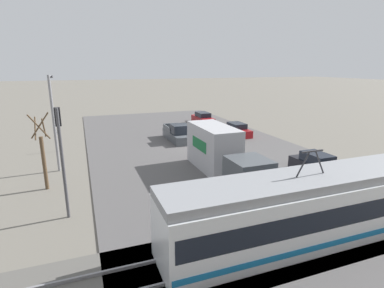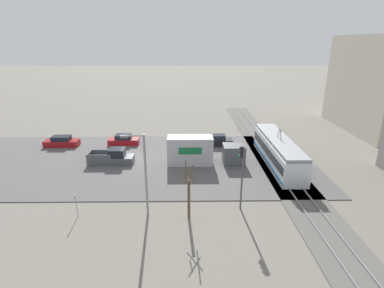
{
  "view_description": "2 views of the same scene",
  "coord_description": "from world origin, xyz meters",
  "px_view_note": "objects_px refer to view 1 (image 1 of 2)",
  "views": [
    {
      "loc": [
        10.37,
        27.95,
        7.96
      ],
      "look_at": [
        2.89,
        7.88,
        2.35
      ],
      "focal_mm": 28.0,
      "sensor_mm": 36.0,
      "label": 1
    },
    {
      "loc": [
        35.15,
        7.13,
        14.27
      ],
      "look_at": [
        1.09,
        7.6,
        2.64
      ],
      "focal_mm": 28.0,
      "sensor_mm": 36.0,
      "label": 2
    }
  ],
  "objects_px": {
    "sedan_car_0": "(237,130)",
    "sedan_car_1": "(203,118)",
    "box_truck": "(220,153)",
    "sedan_car_2": "(316,166)",
    "traffic_light_pole": "(61,149)",
    "street_lamp_near_crossing": "(53,116)",
    "pickup_truck": "(178,134)",
    "light_rail_tram": "(307,209)",
    "street_tree": "(43,156)",
    "no_parking_sign": "(58,138)"
  },
  "relations": [
    {
      "from": "sedan_car_0",
      "to": "sedan_car_1",
      "type": "relative_size",
      "value": 0.91
    },
    {
      "from": "box_truck",
      "to": "sedan_car_0",
      "type": "height_order",
      "value": "box_truck"
    },
    {
      "from": "box_truck",
      "to": "sedan_car_2",
      "type": "height_order",
      "value": "box_truck"
    },
    {
      "from": "sedan_car_1",
      "to": "traffic_light_pole",
      "type": "relative_size",
      "value": 0.8
    },
    {
      "from": "sedan_car_0",
      "to": "street_lamp_near_crossing",
      "type": "height_order",
      "value": "street_lamp_near_crossing"
    },
    {
      "from": "box_truck",
      "to": "pickup_truck",
      "type": "bearing_deg",
      "value": -91.03
    },
    {
      "from": "light_rail_tram",
      "to": "street_lamp_near_crossing",
      "type": "xyz_separation_m",
      "value": [
        11.28,
        -14.72,
        2.65
      ]
    },
    {
      "from": "light_rail_tram",
      "to": "street_tree",
      "type": "bearing_deg",
      "value": -42.66
    },
    {
      "from": "traffic_light_pole",
      "to": "no_parking_sign",
      "type": "bearing_deg",
      "value": -85.47
    },
    {
      "from": "street_tree",
      "to": "no_parking_sign",
      "type": "bearing_deg",
      "value": -91.85
    },
    {
      "from": "light_rail_tram",
      "to": "sedan_car_1",
      "type": "height_order",
      "value": "light_rail_tram"
    },
    {
      "from": "pickup_truck",
      "to": "street_tree",
      "type": "height_order",
      "value": "street_tree"
    },
    {
      "from": "light_rail_tram",
      "to": "pickup_truck",
      "type": "distance_m",
      "value": 20.36
    },
    {
      "from": "light_rail_tram",
      "to": "traffic_light_pole",
      "type": "relative_size",
      "value": 2.33
    },
    {
      "from": "box_truck",
      "to": "street_tree",
      "type": "bearing_deg",
      "value": -7.05
    },
    {
      "from": "pickup_truck",
      "to": "sedan_car_2",
      "type": "bearing_deg",
      "value": 115.46
    },
    {
      "from": "light_rail_tram",
      "to": "street_tree",
      "type": "relative_size",
      "value": 2.72
    },
    {
      "from": "box_truck",
      "to": "sedan_car_1",
      "type": "xyz_separation_m",
      "value": [
        -6.73,
        -19.69,
        -0.96
      ]
    },
    {
      "from": "light_rail_tram",
      "to": "pickup_truck",
      "type": "height_order",
      "value": "light_rail_tram"
    },
    {
      "from": "pickup_truck",
      "to": "sedan_car_0",
      "type": "xyz_separation_m",
      "value": [
        -7.2,
        -0.03,
        -0.11
      ]
    },
    {
      "from": "box_truck",
      "to": "traffic_light_pole",
      "type": "distance_m",
      "value": 11.25
    },
    {
      "from": "sedan_car_0",
      "to": "sedan_car_1",
      "type": "distance_m",
      "value": 8.77
    },
    {
      "from": "light_rail_tram",
      "to": "pickup_truck",
      "type": "relative_size",
      "value": 2.53
    },
    {
      "from": "street_tree",
      "to": "street_lamp_near_crossing",
      "type": "relative_size",
      "value": 0.7
    },
    {
      "from": "pickup_truck",
      "to": "traffic_light_pole",
      "type": "relative_size",
      "value": 0.92
    },
    {
      "from": "sedan_car_1",
      "to": "traffic_light_pole",
      "type": "bearing_deg",
      "value": 52.75
    },
    {
      "from": "sedan_car_1",
      "to": "street_lamp_near_crossing",
      "type": "height_order",
      "value": "street_lamp_near_crossing"
    },
    {
      "from": "traffic_light_pole",
      "to": "sedan_car_2",
      "type": "bearing_deg",
      "value": -178.59
    },
    {
      "from": "sedan_car_0",
      "to": "traffic_light_pole",
      "type": "bearing_deg",
      "value": -142.04
    },
    {
      "from": "box_truck",
      "to": "no_parking_sign",
      "type": "height_order",
      "value": "box_truck"
    },
    {
      "from": "pickup_truck",
      "to": "no_parking_sign",
      "type": "bearing_deg",
      "value": -0.74
    },
    {
      "from": "light_rail_tram",
      "to": "pickup_truck",
      "type": "xyz_separation_m",
      "value": [
        -0.38,
        -20.34,
        -0.84
      ]
    },
    {
      "from": "light_rail_tram",
      "to": "sedan_car_0",
      "type": "height_order",
      "value": "light_rail_tram"
    },
    {
      "from": "sedan_car_1",
      "to": "sedan_car_2",
      "type": "height_order",
      "value": "sedan_car_2"
    },
    {
      "from": "pickup_truck",
      "to": "sedan_car_2",
      "type": "distance_m",
      "value": 15.04
    },
    {
      "from": "street_tree",
      "to": "sedan_car_1",
      "type": "bearing_deg",
      "value": -135.86
    },
    {
      "from": "sedan_car_1",
      "to": "traffic_light_pole",
      "type": "distance_m",
      "value": 28.79
    },
    {
      "from": "pickup_truck",
      "to": "street_lamp_near_crossing",
      "type": "xyz_separation_m",
      "value": [
        11.66,
        5.62,
        3.49
      ]
    },
    {
      "from": "pickup_truck",
      "to": "sedan_car_1",
      "type": "relative_size",
      "value": 1.15
    },
    {
      "from": "traffic_light_pole",
      "to": "street_tree",
      "type": "distance_m",
      "value": 5.02
    },
    {
      "from": "light_rail_tram",
      "to": "traffic_light_pole",
      "type": "bearing_deg",
      "value": -31.31
    },
    {
      "from": "light_rail_tram",
      "to": "sedan_car_0",
      "type": "bearing_deg",
      "value": -110.4
    },
    {
      "from": "street_lamp_near_crossing",
      "to": "box_truck",
      "type": "bearing_deg",
      "value": 155.22
    },
    {
      "from": "pickup_truck",
      "to": "traffic_light_pole",
      "type": "bearing_deg",
      "value": 52.38
    },
    {
      "from": "pickup_truck",
      "to": "traffic_light_pole",
      "type": "height_order",
      "value": "traffic_light_pole"
    },
    {
      "from": "traffic_light_pole",
      "to": "street_lamp_near_crossing",
      "type": "distance_m",
      "value": 8.44
    },
    {
      "from": "box_truck",
      "to": "sedan_car_1",
      "type": "bearing_deg",
      "value": -108.86
    },
    {
      "from": "sedan_car_2",
      "to": "street_lamp_near_crossing",
      "type": "relative_size",
      "value": 0.59
    },
    {
      "from": "light_rail_tram",
      "to": "sedan_car_1",
      "type": "relative_size",
      "value": 2.91
    },
    {
      "from": "pickup_truck",
      "to": "sedan_car_2",
      "type": "xyz_separation_m",
      "value": [
        -6.47,
        13.58,
        -0.04
      ]
    }
  ]
}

